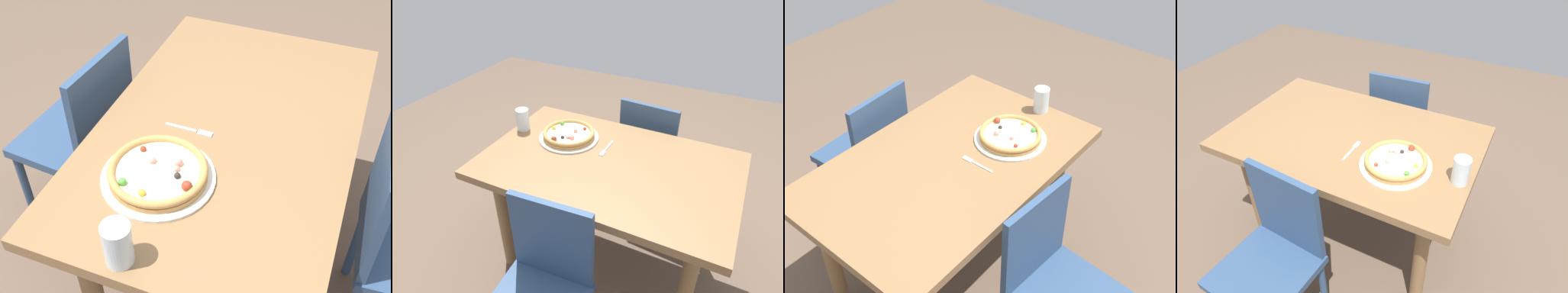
% 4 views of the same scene
% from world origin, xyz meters
% --- Properties ---
extents(ground_plane, '(6.00, 6.00, 0.00)m').
position_xyz_m(ground_plane, '(0.00, 0.00, 0.00)').
color(ground_plane, brown).
extents(dining_table, '(1.32, 0.83, 0.75)m').
position_xyz_m(dining_table, '(0.00, 0.00, 0.64)').
color(dining_table, olive).
rests_on(dining_table, ground).
extents(chair_near, '(0.43, 0.43, 0.86)m').
position_xyz_m(chair_near, '(-0.06, -0.63, 0.47)').
color(chair_near, navy).
rests_on(chair_near, ground).
extents(chair_far, '(0.43, 0.43, 0.86)m').
position_xyz_m(chair_far, '(0.03, 0.63, 0.47)').
color(chair_far, navy).
rests_on(chair_far, ground).
extents(plate, '(0.34, 0.34, 0.01)m').
position_xyz_m(plate, '(0.30, -0.12, 0.75)').
color(plate, silver).
rests_on(plate, dining_table).
extents(pizza, '(0.30, 0.30, 0.05)m').
position_xyz_m(pizza, '(0.30, -0.12, 0.78)').
color(pizza, '#B78447').
rests_on(pizza, plate).
extents(fork, '(0.02, 0.17, 0.00)m').
position_xyz_m(fork, '(0.06, -0.10, 0.75)').
color(fork, silver).
rests_on(fork, dining_table).
extents(drinking_glass, '(0.08, 0.08, 0.13)m').
position_xyz_m(drinking_glass, '(0.60, -0.09, 0.81)').
color(drinking_glass, silver).
rests_on(drinking_glass, dining_table).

